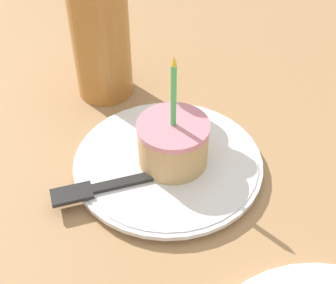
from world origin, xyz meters
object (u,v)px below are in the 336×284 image
Objects in this scene: fork at (117,184)px; bottle at (100,31)px; plate at (168,163)px; cake_slice at (170,142)px.

bottle is at bearing -146.47° from fork.
cake_slice reaches higher than plate.
plate is 0.20m from bottle.
cake_slice is at bearing 54.37° from bottle.
plate is at bearing 150.64° from fork.
cake_slice is 0.19m from bottle.
fork reaches higher than plate.
fork is (0.06, -0.04, -0.03)m from cake_slice.
bottle is (-0.11, -0.15, 0.09)m from plate.
cake_slice is 0.60× the size of bottle.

